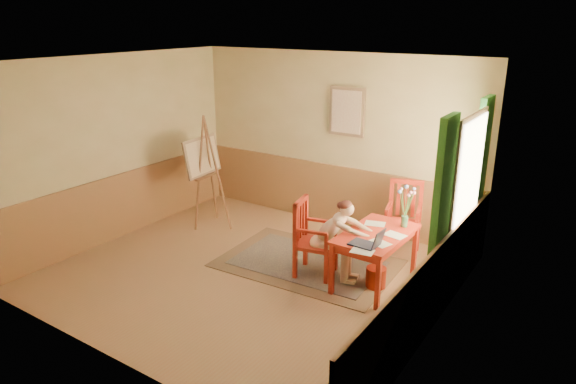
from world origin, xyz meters
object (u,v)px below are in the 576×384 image
Objects in this scene: chair_left at (312,238)px; chair_back at (403,219)px; figure at (335,236)px; table at (376,239)px; easel at (204,161)px; laptop at (368,243)px.

chair_left is 1.50m from chair_back.
table is at bearing 17.71° from figure.
table is at bearing -87.05° from chair_back.
laptop is at bearing -13.43° from easel.
figure is (-0.50, -0.16, -0.01)m from table.
easel is (-3.29, 0.79, 0.32)m from laptop.
laptop is (0.90, -0.21, 0.24)m from chair_left.
chair_back is 3.27m from easel.
chair_left is (-0.81, -0.22, -0.10)m from table.
easel is (-2.39, 0.57, 0.56)m from chair_left.
easel reaches higher than table.
table is 1.09× the size of figure.
chair_back is (-0.06, 1.08, -0.09)m from table.
figure is at bearing -109.92° from chair_back.
figure reaches higher than laptop.
table is at bearing 15.05° from chair_left.
chair_back is at bearing 70.08° from figure.
table is at bearing 101.87° from laptop.
chair_back reaches higher than chair_left.
easel reaches higher than laptop.
chair_left is at bearing 166.77° from laptop.
figure is at bearing -10.84° from easel.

